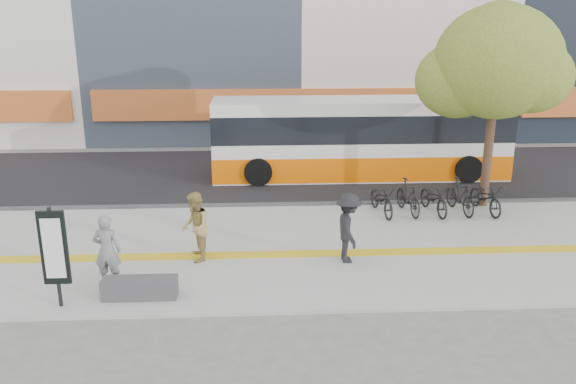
{
  "coord_description": "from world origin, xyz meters",
  "views": [
    {
      "loc": [
        0.02,
        -12.74,
        5.98
      ],
      "look_at": [
        0.77,
        2.0,
        1.44
      ],
      "focal_mm": 36.25,
      "sensor_mm": 36.0,
      "label": 1
    }
  ],
  "objects_px": {
    "street_tree": "(495,64)",
    "bus": "(360,140)",
    "seated_woman": "(107,251)",
    "signboard": "(54,249)",
    "pedestrian_tan": "(195,227)",
    "bench": "(140,288)",
    "pedestrian_dark": "(348,228)"
  },
  "relations": [
    {
      "from": "seated_woman",
      "to": "pedestrian_tan",
      "type": "bearing_deg",
      "value": -140.22
    },
    {
      "from": "seated_woman",
      "to": "pedestrian_tan",
      "type": "height_order",
      "value": "pedestrian_tan"
    },
    {
      "from": "signboard",
      "to": "seated_woman",
      "type": "relative_size",
      "value": 1.3
    },
    {
      "from": "signboard",
      "to": "street_tree",
      "type": "height_order",
      "value": "street_tree"
    },
    {
      "from": "street_tree",
      "to": "bus",
      "type": "xyz_separation_m",
      "value": [
        -3.38,
        3.68,
        -3.08
      ]
    },
    {
      "from": "signboard",
      "to": "pedestrian_tan",
      "type": "relative_size",
      "value": 1.26
    },
    {
      "from": "pedestrian_dark",
      "to": "seated_woman",
      "type": "bearing_deg",
      "value": 98.07
    },
    {
      "from": "street_tree",
      "to": "seated_woman",
      "type": "height_order",
      "value": "street_tree"
    },
    {
      "from": "pedestrian_tan",
      "to": "pedestrian_dark",
      "type": "relative_size",
      "value": 1.0
    },
    {
      "from": "pedestrian_tan",
      "to": "pedestrian_dark",
      "type": "distance_m",
      "value": 3.77
    },
    {
      "from": "bench",
      "to": "pedestrian_tan",
      "type": "distance_m",
      "value": 2.32
    },
    {
      "from": "pedestrian_tan",
      "to": "pedestrian_dark",
      "type": "xyz_separation_m",
      "value": [
        3.76,
        -0.26,
        -0.0
      ]
    },
    {
      "from": "signboard",
      "to": "seated_woman",
      "type": "height_order",
      "value": "signboard"
    },
    {
      "from": "street_tree",
      "to": "bus",
      "type": "relative_size",
      "value": 0.58
    },
    {
      "from": "bench",
      "to": "pedestrian_dark",
      "type": "xyz_separation_m",
      "value": [
        4.78,
        1.72,
        0.65
      ]
    },
    {
      "from": "bus",
      "to": "street_tree",
      "type": "bearing_deg",
      "value": -47.42
    },
    {
      "from": "seated_woman",
      "to": "signboard",
      "type": "bearing_deg",
      "value": 53.29
    },
    {
      "from": "signboard",
      "to": "street_tree",
      "type": "relative_size",
      "value": 0.35
    },
    {
      "from": "signboard",
      "to": "pedestrian_dark",
      "type": "relative_size",
      "value": 1.26
    },
    {
      "from": "signboard",
      "to": "seated_woman",
      "type": "distance_m",
      "value": 1.32
    },
    {
      "from": "pedestrian_tan",
      "to": "street_tree",
      "type": "bearing_deg",
      "value": 108.27
    },
    {
      "from": "signboard",
      "to": "pedestrian_dark",
      "type": "distance_m",
      "value": 6.71
    },
    {
      "from": "street_tree",
      "to": "seated_woman",
      "type": "xyz_separation_m",
      "value": [
        -10.58,
        -5.38,
        -3.59
      ]
    },
    {
      "from": "street_tree",
      "to": "pedestrian_tan",
      "type": "relative_size",
      "value": 3.61
    },
    {
      "from": "street_tree",
      "to": "signboard",
      "type": "bearing_deg",
      "value": -150.93
    },
    {
      "from": "bench",
      "to": "signboard",
      "type": "distance_m",
      "value": 1.94
    },
    {
      "from": "bench",
      "to": "pedestrian_tan",
      "type": "relative_size",
      "value": 0.92
    },
    {
      "from": "bench",
      "to": "signboard",
      "type": "xyz_separation_m",
      "value": [
        -1.6,
        -0.31,
        1.06
      ]
    },
    {
      "from": "pedestrian_dark",
      "to": "pedestrian_tan",
      "type": "bearing_deg",
      "value": 83.22
    },
    {
      "from": "bench",
      "to": "street_tree",
      "type": "height_order",
      "value": "street_tree"
    },
    {
      "from": "street_tree",
      "to": "pedestrian_tan",
      "type": "xyz_separation_m",
      "value": [
        -8.76,
        -4.05,
        -3.56
      ]
    },
    {
      "from": "bus",
      "to": "pedestrian_tan",
      "type": "relative_size",
      "value": 6.27
    }
  ]
}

